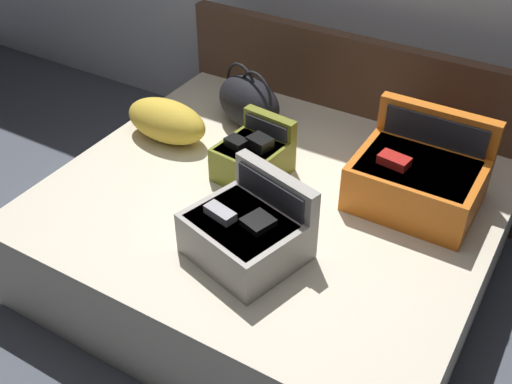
# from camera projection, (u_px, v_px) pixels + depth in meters

# --- Properties ---
(ground_plane) EXTENTS (12.00, 12.00, 0.00)m
(ground_plane) POSITION_uv_depth(u_px,v_px,m) (227.00, 320.00, 2.91)
(ground_plane) COLOR #4C515B
(bed) EXTENTS (2.01, 1.76, 0.49)m
(bed) POSITION_uv_depth(u_px,v_px,m) (270.00, 233.00, 3.03)
(bed) COLOR beige
(bed) RESTS_ON ground
(headboard) EXTENTS (2.05, 0.08, 0.93)m
(headboard) POSITION_uv_depth(u_px,v_px,m) (350.00, 114.00, 3.53)
(headboard) COLOR #4C3323
(headboard) RESTS_ON ground
(hard_case_large) EXTENTS (0.55, 0.46, 0.40)m
(hard_case_large) POSITION_uv_depth(u_px,v_px,m) (418.00, 178.00, 2.75)
(hard_case_large) COLOR #D16619
(hard_case_large) RESTS_ON bed
(hard_case_medium) EXTENTS (0.52, 0.49, 0.34)m
(hard_case_medium) POSITION_uv_depth(u_px,v_px,m) (247.00, 232.00, 2.49)
(hard_case_medium) COLOR gray
(hard_case_medium) RESTS_ON bed
(hard_case_small) EXTENTS (0.32, 0.36, 0.28)m
(hard_case_small) POSITION_uv_depth(u_px,v_px,m) (253.00, 156.00, 2.94)
(hard_case_small) COLOR olive
(hard_case_small) RESTS_ON bed
(duffel_bag) EXTENTS (0.48, 0.38, 0.34)m
(duffel_bag) POSITION_uv_depth(u_px,v_px,m) (249.00, 102.00, 3.29)
(duffel_bag) COLOR black
(duffel_bag) RESTS_ON bed
(pillow_near_headboard) EXTENTS (0.47, 0.35, 0.16)m
(pillow_near_headboard) POSITION_uv_depth(u_px,v_px,m) (419.00, 139.00, 3.12)
(pillow_near_headboard) COLOR maroon
(pillow_near_headboard) RESTS_ON bed
(pillow_center_head) EXTENTS (0.48, 0.26, 0.21)m
(pillow_center_head) POSITION_uv_depth(u_px,v_px,m) (166.00, 121.00, 3.21)
(pillow_center_head) COLOR gold
(pillow_center_head) RESTS_ON bed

